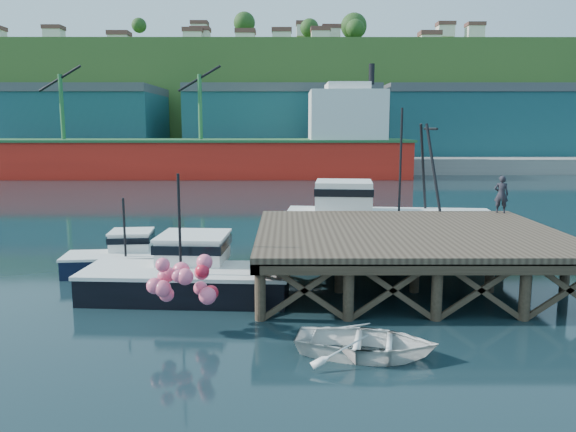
{
  "coord_description": "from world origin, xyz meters",
  "views": [
    {
      "loc": [
        0.66,
        -22.15,
        6.22
      ],
      "look_at": [
        0.71,
        2.0,
        2.36
      ],
      "focal_mm": 35.0,
      "sensor_mm": 36.0,
      "label": 1
    }
  ],
  "objects_px": {
    "boat_navy": "(129,257)",
    "boat_black": "(188,273)",
    "trawler": "(385,219)",
    "dockworker": "(501,194)",
    "dinghy": "(366,342)"
  },
  "relations": [
    {
      "from": "boat_navy",
      "to": "boat_black",
      "type": "height_order",
      "value": "boat_black"
    },
    {
      "from": "boat_black",
      "to": "trawler",
      "type": "height_order",
      "value": "trawler"
    },
    {
      "from": "boat_black",
      "to": "dockworker",
      "type": "bearing_deg",
      "value": 28.22
    },
    {
      "from": "trawler",
      "to": "dinghy",
      "type": "height_order",
      "value": "trawler"
    },
    {
      "from": "trawler",
      "to": "dockworker",
      "type": "height_order",
      "value": "trawler"
    },
    {
      "from": "boat_navy",
      "to": "dinghy",
      "type": "distance_m",
      "value": 12.67
    },
    {
      "from": "boat_navy",
      "to": "dinghy",
      "type": "relative_size",
      "value": 1.42
    },
    {
      "from": "boat_black",
      "to": "trawler",
      "type": "relative_size",
      "value": 0.69
    },
    {
      "from": "boat_navy",
      "to": "boat_black",
      "type": "xyz_separation_m",
      "value": [
        3.14,
        -3.41,
        0.18
      ]
    },
    {
      "from": "boat_black",
      "to": "dinghy",
      "type": "xyz_separation_m",
      "value": [
        5.81,
        -5.56,
        -0.45
      ]
    },
    {
      "from": "boat_navy",
      "to": "dockworker",
      "type": "relative_size",
      "value": 3.06
    },
    {
      "from": "dinghy",
      "to": "trawler",
      "type": "bearing_deg",
      "value": -0.13
    },
    {
      "from": "dinghy",
      "to": "dockworker",
      "type": "distance_m",
      "value": 14.7
    },
    {
      "from": "boat_navy",
      "to": "dinghy",
      "type": "bearing_deg",
      "value": -50.59
    },
    {
      "from": "trawler",
      "to": "dockworker",
      "type": "bearing_deg",
      "value": -16.44
    }
  ]
}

